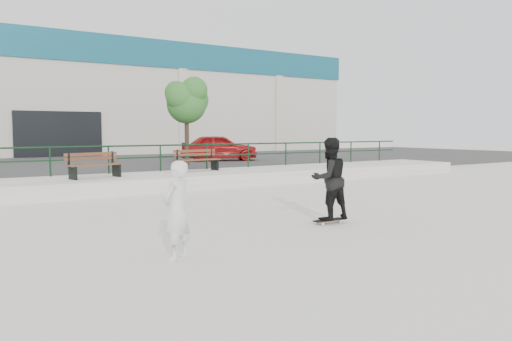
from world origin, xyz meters
TOP-DOWN VIEW (x-y plane):
  - ground at (0.00, 0.00)m, footprint 120.00×120.00m
  - ledge at (0.00, 9.50)m, footprint 30.00×3.00m
  - parking_strip at (0.00, 18.00)m, footprint 60.00×14.00m
  - railing at (-0.00, 10.80)m, footprint 28.00×0.06m
  - commercial_building at (-0.00, 31.99)m, footprint 44.20×16.33m
  - bench_left at (-1.88, 9.45)m, footprint 1.93×0.91m
  - bench_right at (2.25, 10.16)m, footprint 1.86×0.64m
  - tree at (3.34, 13.35)m, footprint 2.22×1.97m
  - red_car at (6.17, 15.51)m, footprint 4.30×2.93m
  - skateboard at (1.01, 1.07)m, footprint 0.78×0.22m
  - standing_skater at (1.01, 1.07)m, footprint 0.96×0.78m
  - seated_skater at (-3.11, 0.06)m, footprint 0.70×0.63m

SIDE VIEW (x-z plane):
  - ground at x=0.00m, z-range 0.00..0.00m
  - skateboard at x=1.01m, z-range 0.03..0.12m
  - ledge at x=0.00m, z-range 0.00..0.50m
  - parking_strip at x=0.00m, z-range 0.00..0.50m
  - seated_skater at x=-3.11m, z-range 0.00..1.60m
  - bench_right at x=2.25m, z-range 0.50..1.34m
  - bench_left at x=-1.88m, z-range 0.50..1.35m
  - standing_skater at x=1.01m, z-range 0.09..1.92m
  - red_car at x=6.17m, z-range 0.50..1.86m
  - railing at x=0.00m, z-range 0.73..1.76m
  - tree at x=3.34m, z-range 1.48..5.43m
  - commercial_building at x=0.00m, z-range 0.58..8.58m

